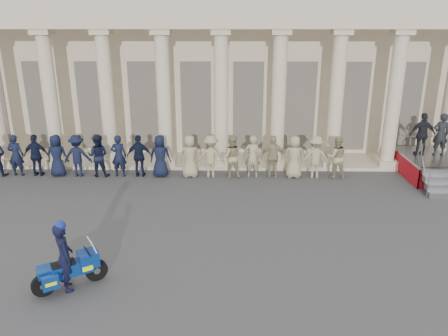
# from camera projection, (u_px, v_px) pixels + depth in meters

# --- Properties ---
(ground) EXTENTS (90.00, 90.00, 0.00)m
(ground) POSITION_uv_depth(u_px,v_px,m) (172.00, 250.00, 13.26)
(ground) COLOR #39393B
(ground) RESTS_ON ground
(building) EXTENTS (40.00, 12.50, 9.00)m
(building) POSITION_uv_depth(u_px,v_px,m) (202.00, 58.00, 25.77)
(building) COLOR #C3B292
(building) RESTS_ON ground
(officer_rank) EXTENTS (19.61, 0.72, 1.89)m
(officer_rank) POSITION_uv_depth(u_px,v_px,m) (130.00, 156.00, 19.31)
(officer_rank) COLOR black
(officer_rank) RESTS_ON ground
(motorcycle) EXTENTS (1.70, 1.32, 1.24)m
(motorcycle) POSITION_uv_depth(u_px,v_px,m) (70.00, 269.00, 11.26)
(motorcycle) COLOR black
(motorcycle) RESTS_ON ground
(rider) EXTENTS (0.74, 0.81, 1.95)m
(rider) POSITION_uv_depth(u_px,v_px,m) (64.00, 256.00, 11.07)
(rider) COLOR black
(rider) RESTS_ON ground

